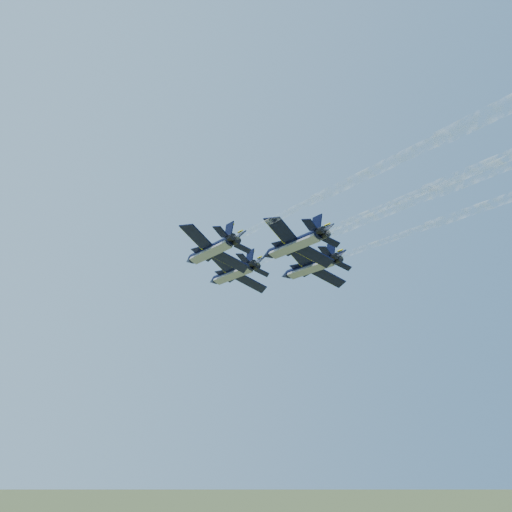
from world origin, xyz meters
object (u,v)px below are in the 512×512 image
jet_lead (233,273)px  jet_left (211,250)px  jet_right (310,267)px  jet_slot (294,244)px

jet_lead → jet_left: same height
jet_lead → jet_left: size_ratio=1.00×
jet_right → jet_slot: (-10.50, -10.61, 0.00)m
jet_left → jet_slot: bearing=-45.9°
jet_lead → jet_left: bearing=-134.7°
jet_lead → jet_slot: same height
jet_lead → jet_right: same height
jet_right → jet_left: bearing=178.4°
jet_lead → jet_left: (-10.51, -11.76, 0.00)m
jet_lead → jet_right: size_ratio=1.00×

